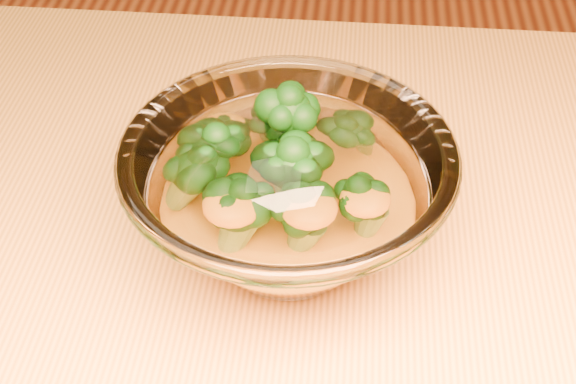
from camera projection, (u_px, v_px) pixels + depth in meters
The scene contains 4 objects.
table at pixel (174, 384), 0.64m from camera, with size 1.20×0.80×0.75m.
glass_bowl at pixel (288, 197), 0.57m from camera, with size 0.24×0.24×0.10m.
cheese_sauce at pixel (288, 219), 0.59m from camera, with size 0.13×0.13×0.04m, color #FFB115.
broccoli_heap at pixel (273, 168), 0.57m from camera, with size 0.16×0.13×0.08m.
Camera 1 is at (0.12, -0.36, 1.19)m, focal length 50.00 mm.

